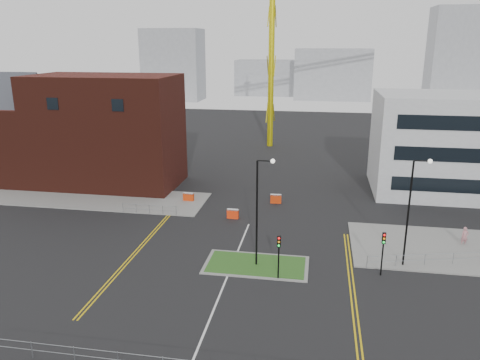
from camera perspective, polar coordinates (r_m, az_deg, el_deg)
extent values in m
plane|color=black|center=(33.01, -3.56, -16.26)|extent=(200.00, 200.00, 0.00)
cube|color=slate|center=(58.52, -17.89, -2.07)|extent=(28.00, 8.00, 0.12)
cube|color=slate|center=(39.52, 2.00, -10.31)|extent=(8.60, 4.60, 0.08)
cube|color=#26531B|center=(39.51, 2.00, -10.29)|extent=(8.00, 4.00, 0.12)
cube|color=#431810|center=(62.05, -15.94, 5.75)|extent=(18.00, 10.00, 14.00)
cube|color=black|center=(59.01, -21.88, 8.63)|extent=(1.40, 0.10, 1.40)
cube|color=black|center=(55.28, -14.69, 8.81)|extent=(1.40, 0.10, 1.40)
cube|color=#431810|center=(68.42, -24.94, 4.08)|extent=(6.00, 10.00, 10.00)
cube|color=#2D3038|center=(67.66, -25.45, 8.22)|extent=(6.40, 8.49, 8.49)
cylinder|color=#D3C30C|center=(82.46, 3.89, 17.12)|extent=(1.00, 1.00, 37.76)
cylinder|color=black|center=(37.73, 2.06, -4.25)|extent=(0.16, 0.16, 9.00)
cylinder|color=black|center=(36.32, 3.07, 2.35)|extent=(1.20, 0.10, 0.10)
sphere|color=silver|center=(36.25, 4.02, 2.31)|extent=(0.36, 0.36, 0.36)
cylinder|color=black|center=(40.01, 19.80, -4.03)|extent=(0.16, 0.16, 9.00)
cylinder|color=black|center=(38.86, 21.31, 2.18)|extent=(1.20, 0.10, 0.10)
sphere|color=silver|center=(38.99, 22.17, 2.13)|extent=(0.36, 0.36, 0.36)
cylinder|color=black|center=(36.90, 4.72, -9.87)|extent=(0.12, 0.12, 3.00)
cube|color=black|center=(36.18, 4.78, -7.46)|extent=(0.28, 0.22, 0.90)
sphere|color=red|center=(35.94, 4.77, -7.10)|extent=(0.18, 0.18, 0.18)
sphere|color=orange|center=(36.07, 4.76, -7.54)|extent=(0.18, 0.18, 0.18)
sphere|color=#0CCC33|center=(36.19, 4.75, -7.97)|extent=(0.18, 0.18, 0.18)
cylinder|color=black|center=(38.99, 16.93, -9.08)|extent=(0.12, 0.12, 3.00)
cube|color=black|center=(38.31, 17.14, -6.78)|extent=(0.28, 0.22, 0.90)
sphere|color=red|center=(38.07, 17.20, -6.44)|extent=(0.18, 0.18, 0.18)
sphere|color=orange|center=(38.19, 17.17, -6.85)|extent=(0.18, 0.18, 0.18)
sphere|color=#0CCC33|center=(38.30, 17.13, -7.27)|extent=(0.18, 0.18, 0.18)
cylinder|color=gray|center=(27.67, -6.62, -20.98)|extent=(24.00, 0.04, 0.04)
cylinder|color=gray|center=(51.15, -11.03, -3.03)|extent=(6.00, 0.04, 0.04)
cylinder|color=gray|center=(51.32, -11.00, -3.56)|extent=(6.00, 0.04, 0.04)
cylinder|color=gray|center=(52.42, -14.07, -3.32)|extent=(0.05, 0.05, 1.10)
cylinder|color=gray|center=(50.37, -7.79, -3.79)|extent=(0.05, 0.05, 1.10)
cylinder|color=gray|center=(40.16, 15.22, -9.66)|extent=(0.05, 0.05, 1.10)
cube|color=silver|center=(34.67, -2.78, -14.51)|extent=(0.15, 30.00, 0.01)
cube|color=gold|center=(43.93, -12.14, -7.89)|extent=(0.12, 24.00, 0.01)
cube|color=gold|center=(43.83, -11.77, -7.92)|extent=(0.12, 24.00, 0.01)
cube|color=gold|center=(37.61, 13.23, -12.32)|extent=(0.12, 20.00, 0.01)
cube|color=gold|center=(37.63, 13.70, -12.33)|extent=(0.12, 20.00, 0.01)
cube|color=gray|center=(154.37, -8.10, 13.72)|extent=(18.00, 12.00, 22.00)
cube|color=gray|center=(157.34, 11.20, 12.53)|extent=(24.00, 12.00, 16.00)
cube|color=gray|center=(156.82, 24.62, 13.59)|extent=(14.00, 12.00, 28.00)
cube|color=gray|center=(168.06, 4.82, 12.32)|extent=(30.00, 12.00, 12.00)
imported|color=#B8777D|center=(47.40, 25.71, -6.21)|extent=(0.72, 0.54, 1.78)
cube|color=red|center=(54.74, -6.29, -2.10)|extent=(1.26, 0.50, 1.03)
cube|color=silver|center=(54.60, -6.31, -1.64)|extent=(1.26, 0.50, 0.12)
cube|color=#F6340D|center=(49.30, -0.89, -4.14)|extent=(1.22, 0.46, 1.00)
cube|color=silver|center=(49.14, -0.89, -3.65)|extent=(1.22, 0.46, 0.12)
cube|color=red|center=(54.04, 4.39, -2.30)|extent=(1.27, 0.49, 1.04)
cube|color=silver|center=(53.90, 4.41, -1.83)|extent=(1.27, 0.49, 0.12)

